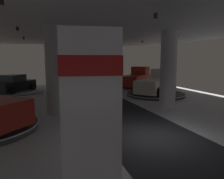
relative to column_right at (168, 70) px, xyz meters
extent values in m
cube|color=silver|center=(-4.13, -5.16, -2.77)|extent=(24.00, 44.00, 0.05)
cube|color=#232328|center=(-4.13, -5.16, -2.75)|extent=(4.40, 44.00, 0.01)
cube|color=silver|center=(-4.13, -5.16, 2.80)|extent=(24.00, 44.00, 0.10)
cylinder|color=black|center=(-9.87, -5.43, 2.57)|extent=(0.16, 0.16, 0.22)
cylinder|color=black|center=(-10.04, 0.95, 2.57)|extent=(0.16, 0.16, 0.22)
cylinder|color=black|center=(-10.14, 6.70, 2.57)|extent=(0.16, 0.16, 0.22)
cylinder|color=black|center=(-4.00, -4.99, 2.57)|extent=(0.16, 0.16, 0.22)
cylinder|color=black|center=(-4.08, 1.11, 2.57)|extent=(0.16, 0.16, 0.22)
cylinder|color=black|center=(-4.33, 6.74, 2.57)|extent=(0.16, 0.16, 0.22)
cylinder|color=black|center=(1.25, 0.85, 2.57)|extent=(0.16, 0.16, 0.22)
cylinder|color=black|center=(1.32, 7.01, 2.57)|extent=(0.16, 0.16, 0.22)
cylinder|color=silver|center=(0.00, 0.00, 0.00)|extent=(1.16, 1.16, 5.50)
cylinder|color=#ADADB2|center=(-7.90, 0.35, 0.00)|extent=(1.29, 1.29, 5.50)
cube|color=white|center=(-7.86, -9.43, -0.57)|extent=(1.17, 0.73, 3.66)
cube|color=red|center=(-7.86, -9.43, 0.60)|extent=(1.20, 0.76, 0.36)
cylinder|color=#B7B7BC|center=(1.93, 9.77, -2.60)|extent=(5.56, 5.56, 0.29)
cylinder|color=black|center=(1.93, 9.77, -2.49)|extent=(5.68, 5.68, 0.05)
cube|color=maroon|center=(1.93, 9.77, -1.71)|extent=(5.21, 5.26, 1.20)
cube|color=maroon|center=(3.12, 10.99, -0.66)|extent=(2.55, 2.54, 1.00)
cube|color=#28333D|center=(2.76, 10.62, -0.66)|extent=(1.30, 1.28, 0.75)
cylinder|color=black|center=(2.38, 11.92, -2.04)|extent=(0.79, 0.80, 0.84)
cylinder|color=black|center=(4.06, 10.28, -2.04)|extent=(0.79, 0.80, 0.84)
cylinder|color=black|center=(-0.21, 9.27, -2.04)|extent=(0.79, 0.80, 0.84)
cylinder|color=black|center=(1.47, 7.63, -2.04)|extent=(0.79, 0.80, 0.84)
cylinder|color=#333338|center=(1.61, 4.49, -2.62)|extent=(5.57, 5.57, 0.25)
cylinder|color=white|center=(1.61, 4.49, -2.53)|extent=(5.68, 5.68, 0.05)
cube|color=silver|center=(1.61, 4.49, -1.75)|extent=(5.48, 4.89, 1.20)
cube|color=silver|center=(2.96, 5.52, -0.70)|extent=(2.50, 2.54, 1.00)
cube|color=#28333D|center=(2.56, 5.21, -0.70)|extent=(1.13, 1.44, 0.75)
cylinder|color=black|center=(2.37, 6.55, -2.08)|extent=(0.84, 0.73, 0.84)
cylinder|color=black|center=(3.80, 4.68, -2.08)|extent=(0.84, 0.73, 0.84)
cylinder|color=black|center=(-0.58, 4.30, -2.08)|extent=(0.84, 0.73, 0.84)
cylinder|color=black|center=(0.85, 2.43, -2.08)|extent=(0.84, 0.73, 0.84)
cylinder|color=black|center=(-9.65, -2.20, -2.03)|extent=(0.82, 0.76, 0.84)
cylinder|color=silver|center=(-11.38, 9.36, -2.59)|extent=(5.34, 5.34, 0.32)
cylinder|color=black|center=(-11.38, 9.36, -2.46)|extent=(5.45, 5.45, 0.05)
cube|color=black|center=(-11.38, 9.36, -1.82)|extent=(3.92, 4.46, 0.90)
cube|color=#2D3842|center=(-11.46, 9.24, -1.08)|extent=(2.38, 2.45, 0.70)
cylinder|color=black|center=(-11.34, 11.11, -2.09)|extent=(0.58, 0.68, 0.68)
cylinder|color=black|center=(-9.73, 9.93, -2.09)|extent=(0.58, 0.68, 0.68)
cylinder|color=black|center=(-11.41, 7.62, -2.09)|extent=(0.58, 0.68, 0.68)
sphere|color=white|center=(-10.57, 11.32, -1.71)|extent=(0.18, 0.18, 0.18)
sphere|color=white|center=(-9.77, 10.74, -1.71)|extent=(0.18, 0.18, 0.18)
cylinder|color=black|center=(-3.25, 4.90, -2.35)|extent=(0.14, 0.14, 0.80)
cylinder|color=black|center=(-3.30, 4.73, -2.35)|extent=(0.14, 0.14, 0.80)
cylinder|color=black|center=(-3.27, 4.82, -1.69)|extent=(0.32, 0.32, 0.62)
sphere|color=beige|center=(-3.27, 4.82, -1.27)|extent=(0.22, 0.22, 0.22)
cylinder|color=black|center=(-3.66, 0.81, -2.35)|extent=(0.14, 0.14, 0.80)
cylinder|color=black|center=(-3.81, 0.90, -2.35)|extent=(0.14, 0.14, 0.80)
cylinder|color=black|center=(-3.74, 0.85, -1.69)|extent=(0.32, 0.32, 0.62)
sphere|color=#99755B|center=(-3.74, 0.85, -1.27)|extent=(0.22, 0.22, 0.22)
cylinder|color=#333338|center=(-5.81, -1.40, -2.73)|extent=(0.28, 0.28, 0.04)
cylinder|color=#B2B2B7|center=(-5.81, -1.40, -2.27)|extent=(0.07, 0.07, 0.96)
sphere|color=#B2B2B7|center=(-5.81, -1.40, -1.79)|extent=(0.10, 0.10, 0.10)
camera|label=1|loc=(-8.70, -13.25, 0.70)|focal=33.61mm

